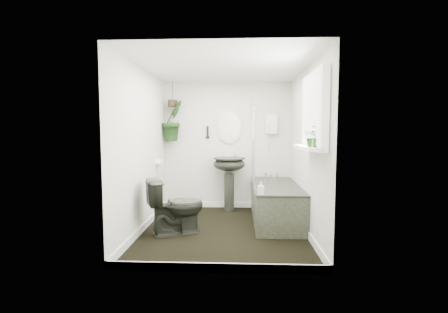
{
  "coord_description": "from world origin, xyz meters",
  "views": [
    {
      "loc": [
        0.21,
        -4.55,
        1.43
      ],
      "look_at": [
        0.0,
        0.15,
        1.05
      ],
      "focal_mm": 26.0,
      "sensor_mm": 36.0,
      "label": 1
    }
  ],
  "objects": [
    {
      "name": "wall_front",
      "position": [
        0.0,
        -1.41,
        1.15
      ],
      "size": [
        2.3,
        0.02,
        2.3
      ],
      "primitive_type": "cube",
      "color": "#F2EBCA",
      "rests_on": "ground"
    },
    {
      "name": "toilet",
      "position": [
        -0.65,
        -0.17,
        0.39
      ],
      "size": [
        0.87,
        0.71,
        0.78
      ],
      "primitive_type": "imported",
      "rotation": [
        0.0,
        0.0,
        2.0
      ],
      "color": "black",
      "rests_on": "floor"
    },
    {
      "name": "ceiling",
      "position": [
        0.0,
        0.0,
        2.31
      ],
      "size": [
        2.3,
        2.8,
        0.02
      ],
      "primitive_type": "cube",
      "color": "white",
      "rests_on": "ground"
    },
    {
      "name": "oval_mirror",
      "position": [
        0.05,
        1.37,
        1.5
      ],
      "size": [
        0.46,
        0.03,
        0.62
      ],
      "primitive_type": "ellipsoid",
      "color": "beige",
      "rests_on": "wall_back"
    },
    {
      "name": "wall_sconce",
      "position": [
        -0.35,
        1.36,
        1.4
      ],
      "size": [
        0.04,
        0.04,
        0.22
      ],
      "primitive_type": "cylinder",
      "color": "black",
      "rests_on": "wall_back"
    },
    {
      "name": "shower_box",
      "position": [
        0.8,
        1.34,
        1.55
      ],
      "size": [
        0.2,
        0.1,
        0.35
      ],
      "primitive_type": "cube",
      "color": "white",
      "rests_on": "wall_back"
    },
    {
      "name": "wall_back",
      "position": [
        0.0,
        1.41,
        1.15
      ],
      "size": [
        2.3,
        0.02,
        2.3
      ],
      "primitive_type": "cube",
      "color": "#F2EBCA",
      "rests_on": "ground"
    },
    {
      "name": "window_recess",
      "position": [
        1.09,
        -0.7,
        1.65
      ],
      "size": [
        0.08,
        1.0,
        0.9
      ],
      "primitive_type": "cube",
      "color": "white",
      "rests_on": "wall_right"
    },
    {
      "name": "bathtub",
      "position": [
        0.8,
        0.5,
        0.29
      ],
      "size": [
        0.72,
        1.72,
        0.58
      ],
      "primitive_type": null,
      "color": "black",
      "rests_on": "floor"
    },
    {
      "name": "skirting",
      "position": [
        0.0,
        0.0,
        0.05
      ],
      "size": [
        2.3,
        2.8,
        0.1
      ],
      "primitive_type": "cube",
      "color": "white",
      "rests_on": "floor"
    },
    {
      "name": "soap_bottle",
      "position": [
        0.51,
        -0.29,
        0.67
      ],
      "size": [
        0.09,
        0.09,
        0.18
      ],
      "primitive_type": "imported",
      "rotation": [
        0.0,
        0.0,
        0.08
      ],
      "color": "black",
      "rests_on": "bathtub"
    },
    {
      "name": "window_sill",
      "position": [
        1.02,
        -0.7,
        1.23
      ],
      "size": [
        0.18,
        1.0,
        0.04
      ],
      "primitive_type": "cube",
      "color": "white",
      "rests_on": "wall_right"
    },
    {
      "name": "hanging_plant",
      "position": [
        -0.97,
        1.25,
        1.6
      ],
      "size": [
        0.5,
        0.52,
        0.74
      ],
      "primitive_type": "imported",
      "rotation": [
        0.0,
        0.0,
        0.96
      ],
      "color": "black",
      "rests_on": "ceiling"
    },
    {
      "name": "wall_left",
      "position": [
        -1.16,
        0.0,
        1.15
      ],
      "size": [
        0.02,
        2.8,
        2.3
      ],
      "primitive_type": "cube",
      "color": "#F2EBCA",
      "rests_on": "ground"
    },
    {
      "name": "wall_right",
      "position": [
        1.16,
        0.0,
        1.15
      ],
      "size": [
        0.02,
        2.8,
        2.3
      ],
      "primitive_type": "cube",
      "color": "#F2EBCA",
      "rests_on": "ground"
    },
    {
      "name": "window_blinds",
      "position": [
        1.04,
        -0.7,
        1.65
      ],
      "size": [
        0.01,
        0.86,
        0.76
      ],
      "primitive_type": "cube",
      "color": "white",
      "rests_on": "wall_right"
    },
    {
      "name": "floor",
      "position": [
        0.0,
        0.0,
        -0.01
      ],
      "size": [
        2.3,
        2.8,
        0.02
      ],
      "primitive_type": "cube",
      "color": "black",
      "rests_on": "ground"
    },
    {
      "name": "sill_plant",
      "position": [
        1.02,
        -0.99,
        1.37
      ],
      "size": [
        0.25,
        0.23,
        0.23
      ],
      "primitive_type": "imported",
      "rotation": [
        0.0,
        0.0,
        -0.27
      ],
      "color": "black",
      "rests_on": "window_sill"
    },
    {
      "name": "toilet_roll_holder",
      "position": [
        -1.1,
        0.7,
        0.9
      ],
      "size": [
        0.11,
        0.11,
        0.11
      ],
      "primitive_type": "cylinder",
      "rotation": [
        0.0,
        1.57,
        0.0
      ],
      "color": "white",
      "rests_on": "wall_left"
    },
    {
      "name": "pedestal_sink",
      "position": [
        0.05,
        1.15,
        0.48
      ],
      "size": [
        0.58,
        0.5,
        0.96
      ],
      "primitive_type": null,
      "rotation": [
        0.0,
        0.0,
        -0.05
      ],
      "color": "black",
      "rests_on": "floor"
    },
    {
      "name": "hanging_pot",
      "position": [
        -0.97,
        1.25,
        1.91
      ],
      "size": [
        0.16,
        0.16,
        0.12
      ],
      "primitive_type": "cylinder",
      "color": "#2F2418",
      "rests_on": "ceiling"
    },
    {
      "name": "bath_screen",
      "position": [
        0.47,
        0.99,
        1.28
      ],
      "size": [
        0.04,
        0.72,
        1.4
      ],
      "primitive_type": null,
      "color": "silver",
      "rests_on": "bathtub"
    }
  ]
}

